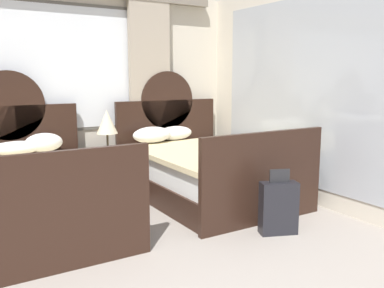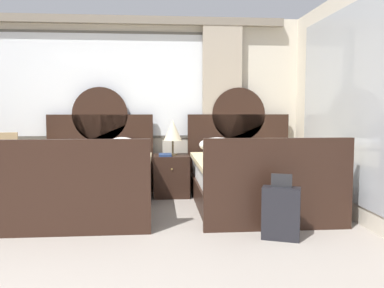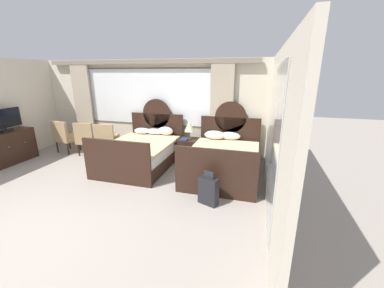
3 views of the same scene
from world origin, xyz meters
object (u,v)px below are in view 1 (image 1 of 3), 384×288
bed_near_window (29,194)px  nightstand_between_beds (107,174)px  bed_near_mirror (205,170)px  suitcase_on_floor (278,208)px  table_lamp_on_nightstand (107,122)px  book_on_nightstand (102,151)px

bed_near_window → nightstand_between_beds: bearing=32.6°
bed_near_window → bed_near_mirror: bearing=-0.1°
bed_near_window → suitcase_on_floor: (2.07, -1.42, -0.10)m
bed_near_window → bed_near_mirror: size_ratio=1.00×
table_lamp_on_nightstand → book_on_nightstand: size_ratio=1.99×
bed_near_window → table_lamp_on_nightstand: (1.09, 0.68, 0.60)m
bed_near_mirror → table_lamp_on_nightstand: size_ratio=4.27×
suitcase_on_floor → bed_near_mirror: bearing=87.8°
bed_near_mirror → book_on_nightstand: 1.31m
bed_near_window → suitcase_on_floor: size_ratio=3.39×
bed_near_window → table_lamp_on_nightstand: 1.42m
bed_near_mirror → nightstand_between_beds: bearing=147.1°
table_lamp_on_nightstand → suitcase_on_floor: bearing=-65.0°
book_on_nightstand → bed_near_mirror: bearing=-26.8°
nightstand_between_beds → book_on_nightstand: 0.35m
table_lamp_on_nightstand → book_on_nightstand: bearing=-137.7°
bed_near_window → book_on_nightstand: (0.97, 0.58, 0.26)m
bed_near_mirror → suitcase_on_floor: 1.42m
bed_near_window → bed_near_mirror: 2.13m
table_lamp_on_nightstand → suitcase_on_floor: 2.42m
table_lamp_on_nightstand → bed_near_window: bearing=-148.0°
book_on_nightstand → nightstand_between_beds: bearing=48.6°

